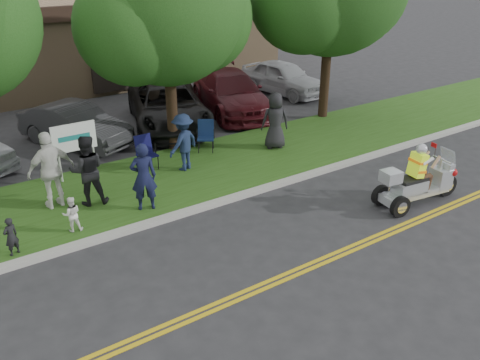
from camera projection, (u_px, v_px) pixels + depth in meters
ground at (303, 253)px, 11.40m from camera, size 120.00×120.00×0.00m
centerline_near at (321, 265)px, 10.96m from camera, size 60.00×0.10×0.01m
centerline_far at (316, 261)px, 11.08m from camera, size 60.00×0.10×0.01m
curb at (229, 199)px, 13.66m from camera, size 60.00×0.25×0.12m
grass_verge at (190, 172)px, 15.27m from camera, size 60.00×4.00×0.10m
commercial_building at (91, 37)px, 25.81m from camera, size 18.00×8.20×4.00m
tree_mid at (167, 12)px, 15.24m from camera, size 5.88×4.80×7.05m
business_sign at (74, 140)px, 14.34m from camera, size 1.25×0.06×1.75m
trike_scooter at (417, 183)px, 13.29m from camera, size 2.62×0.97×1.71m
lawn_chair_a at (206, 133)px, 16.60m from camera, size 0.74×0.75×1.01m
lawn_chair_b at (145, 150)px, 15.24m from camera, size 0.56×0.58×1.02m
spectator_adult_left at (144, 177)px, 12.71m from camera, size 0.75×0.61×1.78m
spectator_adult_mid at (87, 170)px, 12.97m from camera, size 1.07×0.93×1.87m
spectator_adult_right at (51, 170)px, 12.79m from camera, size 1.23×0.61×2.03m
spectator_chair_a at (183, 142)px, 15.02m from camera, size 1.27×1.01×1.73m
spectator_chair_b at (275, 121)px, 16.63m from camera, size 1.08×0.92×1.87m
child_left at (11, 236)px, 10.96m from camera, size 0.39×0.33×0.90m
child_right at (72, 214)px, 11.89m from camera, size 0.49×0.42×0.88m
parked_car_left at (75, 125)px, 17.28m from camera, size 3.12×4.46×1.40m
parked_car_mid at (168, 106)px, 18.97m from camera, size 4.27×6.21×1.58m
parked_car_right at (231, 92)px, 20.71m from camera, size 3.60×5.91×1.60m
parked_car_far_right at (283, 78)px, 23.25m from camera, size 2.34×4.60×1.50m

